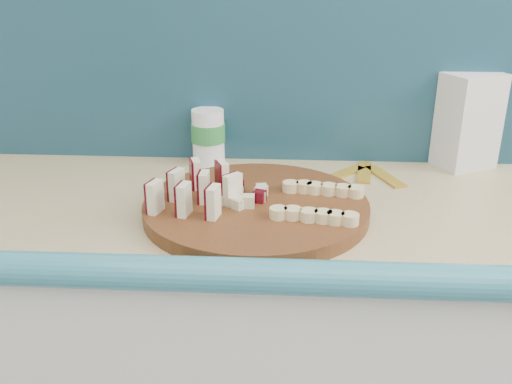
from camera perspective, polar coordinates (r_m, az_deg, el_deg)
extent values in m
cube|color=#D7BA7D|center=(1.23, 14.91, -1.99)|extent=(2.20, 0.60, 0.03)
cube|color=teal|center=(0.97, 18.11, -9.31)|extent=(2.20, 0.06, 0.03)
cube|color=teal|center=(1.43, 13.86, 12.62)|extent=(2.20, 0.02, 0.50)
cylinder|color=#46290F|center=(1.14, 0.00, -1.58)|extent=(0.51, 0.51, 0.03)
cube|color=#F2ECC1|center=(1.09, -10.03, -0.50)|extent=(0.02, 0.04, 0.06)
cube|color=#49050E|center=(1.10, -10.52, -0.46)|extent=(0.01, 0.04, 0.06)
cube|color=#F2ECC1|center=(1.14, -7.91, 0.71)|extent=(0.02, 0.04, 0.06)
cube|color=#49050E|center=(1.15, -8.39, 0.74)|extent=(0.01, 0.04, 0.06)
cube|color=#F2ECC1|center=(1.20, -5.98, 1.81)|extent=(0.02, 0.04, 0.06)
cube|color=#49050E|center=(1.20, -6.44, 1.85)|extent=(0.01, 0.04, 0.06)
cube|color=#F2ECC1|center=(1.07, -7.18, -0.76)|extent=(0.02, 0.04, 0.06)
cube|color=#49050E|center=(1.08, -7.69, -0.71)|extent=(0.01, 0.04, 0.06)
cube|color=#F2ECC1|center=(1.13, -5.16, 0.49)|extent=(0.02, 0.04, 0.06)
cube|color=#49050E|center=(1.13, -5.66, 0.52)|extent=(0.01, 0.04, 0.06)
cube|color=#F2ECC1|center=(1.18, -3.33, 1.61)|extent=(0.02, 0.04, 0.06)
cube|color=#49050E|center=(1.18, -3.81, 1.65)|extent=(0.01, 0.04, 0.06)
cube|color=#F2ECC1|center=(1.06, -4.24, -1.02)|extent=(0.02, 0.04, 0.06)
cube|color=#49050E|center=(1.06, -4.76, -0.97)|extent=(0.01, 0.04, 0.06)
cube|color=#F2ECC1|center=(1.11, -2.34, 0.26)|extent=(0.02, 0.04, 0.06)
cube|color=#49050E|center=(1.11, -2.84, 0.30)|extent=(0.01, 0.04, 0.06)
cube|color=beige|center=(1.13, -0.87, -0.34)|extent=(0.02, 0.02, 0.02)
cube|color=beige|center=(1.14, -0.45, -0.19)|extent=(0.02, 0.02, 0.02)
cube|color=#49050E|center=(1.16, -0.41, 0.09)|extent=(0.02, 0.02, 0.02)
cube|color=beige|center=(1.15, -1.20, -0.08)|extent=(0.02, 0.02, 0.02)
cube|color=beige|center=(1.15, -1.62, 0.08)|extent=(0.02, 0.02, 0.02)
cube|color=beige|center=(1.16, -2.39, 0.08)|extent=(0.02, 0.02, 0.02)
cube|color=beige|center=(1.14, -2.01, -0.24)|extent=(0.02, 0.02, 0.02)
cube|color=beige|center=(1.13, -2.43, -0.44)|extent=(0.02, 0.02, 0.02)
cube|color=#49050E|center=(1.12, -2.44, -0.76)|extent=(0.02, 0.02, 0.02)
cube|color=beige|center=(1.12, -1.52, -0.61)|extent=(0.02, 0.02, 0.02)
cube|color=beige|center=(1.11, -0.96, -0.77)|extent=(0.02, 0.02, 0.02)
cube|color=beige|center=(1.13, -0.98, -0.42)|extent=(0.02, 0.02, 0.02)
cylinder|color=beige|center=(1.06, 2.21, -2.10)|extent=(0.03, 0.03, 0.02)
cylinder|color=beige|center=(1.06, 3.65, -2.22)|extent=(0.03, 0.03, 0.02)
cylinder|color=beige|center=(1.05, 5.10, -2.35)|extent=(0.03, 0.03, 0.02)
cylinder|color=beige|center=(1.05, 6.56, -2.47)|extent=(0.03, 0.03, 0.02)
cylinder|color=beige|center=(1.05, 8.02, -2.59)|extent=(0.03, 0.03, 0.02)
cylinder|color=beige|center=(1.05, 9.49, -2.71)|extent=(0.03, 0.03, 0.02)
cylinder|color=beige|center=(1.18, 3.34, 0.56)|extent=(0.03, 0.03, 0.02)
cylinder|color=beige|center=(1.18, 4.64, 0.46)|extent=(0.03, 0.03, 0.02)
cylinder|color=beige|center=(1.18, 5.94, 0.36)|extent=(0.03, 0.03, 0.02)
cylinder|color=beige|center=(1.18, 7.24, 0.25)|extent=(0.03, 0.03, 0.02)
cylinder|color=beige|center=(1.17, 8.55, 0.15)|extent=(0.03, 0.03, 0.02)
cylinder|color=beige|center=(1.17, 9.86, 0.04)|extent=(0.03, 0.03, 0.02)
cube|color=silver|center=(1.47, 20.47, 6.70)|extent=(0.16, 0.15, 0.23)
cylinder|color=white|center=(1.42, -4.79, 5.52)|extent=(0.08, 0.08, 0.14)
cylinder|color=#349042|center=(1.41, -4.81, 5.96)|extent=(0.08, 0.08, 0.05)
cube|color=gold|center=(1.36, 8.59, 1.77)|extent=(0.12, 0.13, 0.01)
cube|color=gold|center=(1.39, 10.76, 1.97)|extent=(0.05, 0.15, 0.01)
cube|color=gold|center=(1.37, 12.76, 1.52)|extent=(0.08, 0.15, 0.01)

